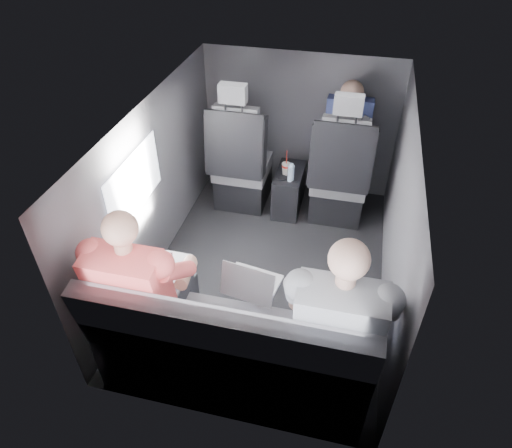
% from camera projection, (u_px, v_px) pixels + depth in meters
% --- Properties ---
extents(floor, '(2.60, 2.60, 0.00)m').
position_uv_depth(floor, '(269.00, 270.00, 3.72)').
color(floor, black).
rests_on(floor, ground).
extents(ceiling, '(2.60, 2.60, 0.00)m').
position_uv_depth(ceiling, '(272.00, 116.00, 2.88)').
color(ceiling, '#B2B2AD').
rests_on(ceiling, panel_back).
extents(panel_left, '(0.02, 2.60, 1.35)m').
position_uv_depth(panel_left, '(155.00, 186.00, 3.46)').
color(panel_left, '#56565B').
rests_on(panel_left, floor).
extents(panel_right, '(0.02, 2.60, 1.35)m').
position_uv_depth(panel_right, '(398.00, 220.00, 3.14)').
color(panel_right, '#56565B').
rests_on(panel_right, floor).
extents(panel_front, '(1.80, 0.02, 1.35)m').
position_uv_depth(panel_front, '(299.00, 124.00, 4.29)').
color(panel_front, '#56565B').
rests_on(panel_front, floor).
extents(panel_back, '(1.80, 0.02, 1.35)m').
position_uv_depth(panel_back, '(217.00, 348.00, 2.31)').
color(panel_back, '#56565B').
rests_on(panel_back, floor).
extents(side_window, '(0.02, 0.75, 0.42)m').
position_uv_depth(side_window, '(135.00, 183.00, 3.09)').
color(side_window, white).
rests_on(side_window, panel_left).
extents(seatbelt, '(0.35, 0.11, 0.59)m').
position_uv_depth(seatbelt, '(343.00, 150.00, 3.65)').
color(seatbelt, black).
rests_on(seatbelt, front_seat_right).
extents(front_seat_left, '(0.52, 0.58, 1.26)m').
position_uv_depth(front_seat_left, '(241.00, 168.00, 4.19)').
color(front_seat_left, black).
rests_on(front_seat_left, floor).
extents(front_seat_right, '(0.52, 0.58, 1.26)m').
position_uv_depth(front_seat_right, '(339.00, 181.00, 4.03)').
color(front_seat_right, black).
rests_on(front_seat_right, floor).
extents(center_console, '(0.24, 0.48, 0.41)m').
position_uv_depth(center_console, '(289.00, 190.00, 4.27)').
color(center_console, black).
rests_on(center_console, floor).
extents(rear_bench, '(1.60, 0.57, 0.92)m').
position_uv_depth(rear_bench, '(232.00, 353.00, 2.72)').
color(rear_bench, slate).
rests_on(rear_bench, floor).
extents(soda_cup, '(0.08, 0.08, 0.24)m').
position_uv_depth(soda_cup, '(286.00, 168.00, 4.08)').
color(soda_cup, white).
rests_on(soda_cup, center_console).
extents(water_bottle, '(0.06, 0.06, 0.17)m').
position_uv_depth(water_bottle, '(291.00, 173.00, 3.99)').
color(water_bottle, '#AAD0E7').
rests_on(water_bottle, center_console).
extents(laptop_white, '(0.37, 0.35, 0.27)m').
position_uv_depth(laptop_white, '(153.00, 265.00, 2.84)').
color(laptop_white, silver).
rests_on(laptop_white, passenger_rear_left).
extents(laptop_silver, '(0.36, 0.34, 0.23)m').
position_uv_depth(laptop_silver, '(251.00, 282.00, 2.73)').
color(laptop_silver, '#A9A9AD').
rests_on(laptop_silver, rear_bench).
extents(laptop_black, '(0.42, 0.46, 0.25)m').
position_uv_depth(laptop_black, '(339.00, 299.00, 2.63)').
color(laptop_black, black).
rests_on(laptop_black, passenger_rear_right).
extents(passenger_rear_left, '(0.53, 0.64, 1.27)m').
position_uv_depth(passenger_rear_left, '(145.00, 287.00, 2.68)').
color(passenger_rear_left, '#37383D').
rests_on(passenger_rear_left, rear_bench).
extents(passenger_rear_right, '(0.55, 0.66, 1.30)m').
position_uv_depth(passenger_rear_right, '(338.00, 321.00, 2.47)').
color(passenger_rear_right, navy).
rests_on(passenger_rear_right, rear_bench).
extents(passenger_front_right, '(0.39, 0.39, 0.78)m').
position_uv_depth(passenger_front_right, '(347.00, 132.00, 4.01)').
color(passenger_front_right, navy).
rests_on(passenger_front_right, front_seat_right).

